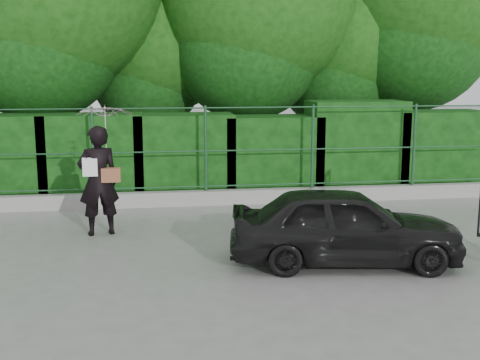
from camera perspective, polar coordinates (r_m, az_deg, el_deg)
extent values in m
plane|color=gray|center=(8.46, -3.25, -9.04)|extent=(80.00, 80.00, 0.00)
cube|color=#9E9E99|center=(12.75, -5.02, -1.74)|extent=(14.00, 0.25, 0.30)
cylinder|color=#1B4426|center=(12.61, -13.75, 2.71)|extent=(0.06, 0.06, 1.80)
cylinder|color=#1B4426|center=(12.60, -3.28, 2.98)|extent=(0.06, 0.06, 1.80)
cylinder|color=#1B4426|center=(13.00, 6.89, 3.15)|extent=(0.06, 0.06, 1.80)
cylinder|color=#1B4426|center=(13.78, 16.18, 3.22)|extent=(0.06, 0.06, 1.80)
cylinder|color=#1B4426|center=(12.70, -5.04, -0.64)|extent=(13.60, 0.03, 0.03)
cylinder|color=#1B4426|center=(12.58, -5.09, 2.72)|extent=(13.60, 0.03, 0.03)
cylinder|color=#1B4426|center=(12.49, -5.16, 6.81)|extent=(13.60, 0.03, 0.03)
cube|color=black|center=(13.65, -13.74, 2.17)|extent=(2.20, 1.20, 1.88)
cube|color=black|center=(13.60, -5.31, 2.35)|extent=(2.20, 1.20, 1.86)
cube|color=black|center=(13.85, 2.99, 2.38)|extent=(2.20, 1.20, 1.79)
cube|color=black|center=(14.34, 10.87, 3.15)|extent=(2.20, 1.20, 2.12)
cube|color=black|center=(15.13, 18.04, 2.72)|extent=(2.20, 1.20, 1.88)
cylinder|color=black|center=(15.34, -17.10, 7.79)|extent=(0.36, 0.36, 4.50)
cylinder|color=black|center=(16.50, -7.64, 6.11)|extent=(0.36, 0.36, 3.25)
sphere|color=#14470F|center=(16.47, -7.81, 12.89)|extent=(3.90, 3.90, 3.90)
cylinder|color=black|center=(15.70, 1.61, 7.82)|extent=(0.36, 0.36, 4.25)
cylinder|color=black|center=(16.99, 9.58, 6.60)|extent=(0.36, 0.36, 3.50)
sphere|color=#14470F|center=(16.99, 9.80, 13.68)|extent=(4.20, 4.20, 4.20)
cylinder|color=black|center=(17.31, 16.44, 8.47)|extent=(0.36, 0.36, 4.75)
imported|color=black|center=(10.58, -13.28, -0.07)|extent=(0.78, 0.60, 1.89)
imported|color=#E2AECD|center=(10.50, -12.63, 4.64)|extent=(0.94, 0.95, 0.86)
cube|color=brown|center=(10.46, -12.14, 0.47)|extent=(0.32, 0.15, 0.24)
cube|color=white|center=(10.43, -14.05, 1.20)|extent=(0.25, 0.02, 0.32)
imported|color=black|center=(8.94, 9.93, -4.28)|extent=(3.52, 1.83, 1.14)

